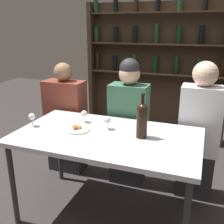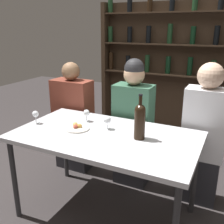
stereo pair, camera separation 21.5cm
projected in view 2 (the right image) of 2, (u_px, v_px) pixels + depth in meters
The scene contains 11 objects.
ground_plane at pixel (106, 213), 2.33m from camera, with size 10.00×10.00×0.00m, color #332D2D.
dining_table at pixel (105, 141), 2.11m from camera, with size 1.47×0.84×0.76m.
wine_rack_wall at pixel (169, 65), 3.62m from camera, with size 1.98×0.21×2.01m.
wine_bottle at pixel (140, 120), 1.96m from camera, with size 0.08×0.08×0.35m.
wine_glass_0 at pixel (107, 121), 2.17m from camera, with size 0.06×0.06×0.11m.
wine_glass_1 at pixel (35, 115), 2.30m from camera, with size 0.06×0.06×0.12m.
wine_glass_2 at pixel (87, 113), 2.35m from camera, with size 0.06×0.06×0.11m.
food_plate_0 at pixel (77, 128), 2.19m from camera, with size 0.20×0.20×0.05m.
seated_person_left at pixel (73, 121), 2.94m from camera, with size 0.43×0.22×1.23m.
seated_person_center at pixel (133, 126), 2.62m from camera, with size 0.37×0.22×1.30m.
seated_person_right at pixel (203, 139), 2.34m from camera, with size 0.37×0.22×1.30m.
Camera 2 is at (0.90, -1.71, 1.58)m, focal length 42.00 mm.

